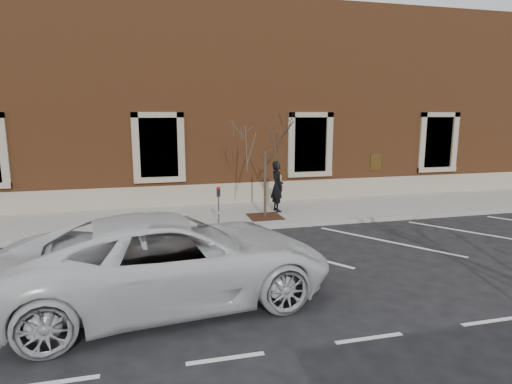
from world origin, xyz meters
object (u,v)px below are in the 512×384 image
object	(u,v)px
sapling	(265,133)
man	(277,186)
parking_meter	(218,199)
white_truck	(173,259)

from	to	relation	value
sapling	man	bearing A→B (deg)	48.23
parking_meter	white_truck	world-z (taller)	white_truck
man	sapling	distance (m)	2.18
man	white_truck	xyz separation A→B (m)	(-4.08, -6.41, -0.20)
parking_meter	white_truck	xyz separation A→B (m)	(-1.70, -4.95, -0.14)
man	white_truck	world-z (taller)	man
sapling	white_truck	distance (m)	6.96
white_truck	man	bearing A→B (deg)	-39.58
parking_meter	sapling	size ratio (longest dim) A/B	0.30
parking_meter	white_truck	distance (m)	5.24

